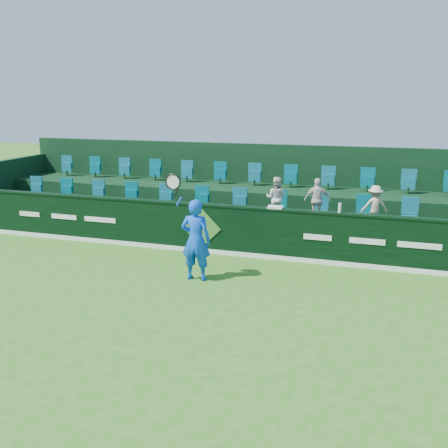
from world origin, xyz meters
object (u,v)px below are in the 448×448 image
(tennis_player, at_px, (196,239))
(drinks_bottle, at_px, (340,208))
(spectator_right, at_px, (375,206))
(spectator_left, at_px, (276,198))
(spectator_middle, at_px, (317,200))
(towel, at_px, (275,207))

(tennis_player, bearing_deg, drinks_bottle, 34.15)
(spectator_right, xyz_separation_m, drinks_bottle, (-0.81, -1.12, 0.13))
(spectator_left, distance_m, drinks_bottle, 2.14)
(drinks_bottle, bearing_deg, tennis_player, -145.85)
(spectator_middle, height_order, spectator_right, spectator_middle)
(tennis_player, bearing_deg, spectator_right, 39.56)
(spectator_left, bearing_deg, spectator_right, -177.93)
(spectator_right, bearing_deg, drinks_bottle, 38.56)
(tennis_player, bearing_deg, spectator_middle, 53.60)
(spectator_left, distance_m, spectator_middle, 1.14)
(tennis_player, distance_m, spectator_right, 5.00)
(spectator_left, height_order, drinks_bottle, spectator_left)
(spectator_left, relative_size, drinks_bottle, 4.97)
(spectator_middle, bearing_deg, tennis_player, 39.99)
(tennis_player, xyz_separation_m, drinks_bottle, (3.03, 2.06, 0.50))
(spectator_right, distance_m, towel, 2.67)
(spectator_left, xyz_separation_m, drinks_bottle, (1.83, -1.12, 0.08))
(spectator_middle, bearing_deg, spectator_right, 166.39)
(tennis_player, height_order, drinks_bottle, tennis_player)
(spectator_left, bearing_deg, towel, 102.87)
(spectator_middle, height_order, towel, spectator_middle)
(drinks_bottle, bearing_deg, spectator_left, 148.49)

